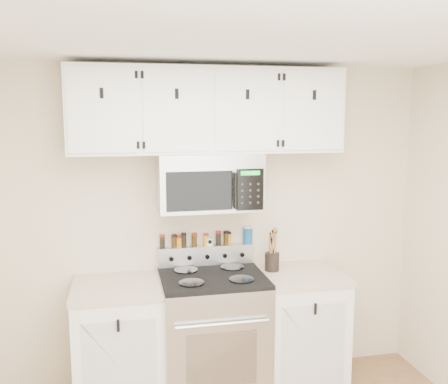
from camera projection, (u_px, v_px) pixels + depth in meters
The scene contains 19 objects.
back_wall at pixel (205, 226), 3.94m from camera, with size 3.50×0.01×2.50m, color beige.
ceiling at pixel (276, 22), 2.06m from camera, with size 3.50×3.50×0.01m, color white.
range at pixel (213, 334), 3.74m from camera, with size 0.76×0.65×1.10m.
base_cabinet_left at pixel (119, 345), 3.63m from camera, with size 0.64×0.62×0.92m.
base_cabinet_right at pixel (299, 328), 3.91m from camera, with size 0.64×0.62×0.92m.
microwave at pixel (209, 182), 3.69m from camera, with size 0.76×0.44×0.42m.
upper_cabinets at pixel (208, 111), 3.64m from camera, with size 2.00×0.35×0.62m.
utensil_crock at pixel (272, 260), 3.87m from camera, with size 0.11×0.11×0.33m.
kitchen_timer at pixel (210, 242), 3.93m from camera, with size 0.05×0.04×0.06m, color white.
salt_canister at pixel (248, 235), 3.98m from camera, with size 0.08×0.08×0.14m.
spice_jar_0 at pixel (162, 241), 3.85m from camera, with size 0.04×0.04×0.11m.
spice_jar_1 at pixel (174, 241), 3.86m from camera, with size 0.04×0.04×0.10m.
spice_jar_2 at pixel (179, 241), 3.87m from camera, with size 0.05×0.05×0.09m.
spice_jar_3 at pixel (184, 240), 3.88m from camera, with size 0.04×0.04×0.11m.
spice_jar_4 at pixel (194, 240), 3.90m from camera, with size 0.04×0.04×0.11m.
spice_jar_5 at pixel (206, 240), 3.92m from camera, with size 0.04×0.04×0.10m.
spice_jar_6 at pixel (218, 238), 3.94m from camera, with size 0.04×0.04×0.11m.
spice_jar_7 at pixel (226, 238), 3.95m from camera, with size 0.05×0.05×0.11m.
spice_jar_8 at pixel (229, 238), 3.95m from camera, with size 0.04×0.04×0.10m.
Camera 1 is at (-0.66, -2.05, 2.11)m, focal length 40.00 mm.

